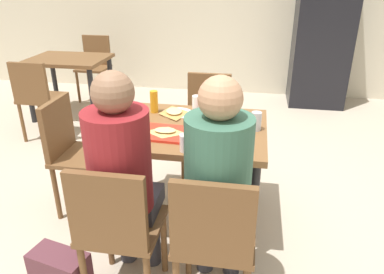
{
  "coord_description": "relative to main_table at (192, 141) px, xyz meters",
  "views": [
    {
      "loc": [
        0.38,
        -2.2,
        1.67
      ],
      "look_at": [
        0.0,
        0.0,
        0.65
      ],
      "focal_mm": 34.39,
      "sensor_mm": 36.0,
      "label": 1
    }
  ],
  "objects": [
    {
      "name": "ground_plane",
      "position": [
        0.0,
        0.0,
        -0.63
      ],
      "size": [
        10.0,
        10.0,
        0.02
      ],
      "primitive_type": "cube",
      "color": "#B7A893"
    },
    {
      "name": "main_table",
      "position": [
        0.0,
        0.0,
        0.0
      ],
      "size": [
        0.97,
        0.83,
        0.73
      ],
      "color": "brown",
      "rests_on": "ground_plane"
    },
    {
      "name": "chair_near_left",
      "position": [
        -0.24,
        -0.8,
        -0.12
      ],
      "size": [
        0.4,
        0.4,
        0.86
      ],
      "color": "brown",
      "rests_on": "ground_plane"
    },
    {
      "name": "chair_near_right",
      "position": [
        0.24,
        -0.8,
        -0.12
      ],
      "size": [
        0.4,
        0.4,
        0.86
      ],
      "color": "brown",
      "rests_on": "ground_plane"
    },
    {
      "name": "chair_far_side",
      "position": [
        0.0,
        0.8,
        -0.12
      ],
      "size": [
        0.4,
        0.4,
        0.86
      ],
      "color": "brown",
      "rests_on": "ground_plane"
    },
    {
      "name": "chair_left_end",
      "position": [
        -0.87,
        0.0,
        -0.12
      ],
      "size": [
        0.4,
        0.4,
        0.86
      ],
      "color": "brown",
      "rests_on": "ground_plane"
    },
    {
      "name": "person_in_red",
      "position": [
        -0.24,
        -0.66,
        0.13
      ],
      "size": [
        0.32,
        0.42,
        1.27
      ],
      "color": "#383842",
      "rests_on": "ground_plane"
    },
    {
      "name": "person_in_brown_jacket",
      "position": [
        0.24,
        -0.66,
        0.13
      ],
      "size": [
        0.32,
        0.42,
        1.27
      ],
      "color": "#383842",
      "rests_on": "ground_plane"
    },
    {
      "name": "tray_red_near",
      "position": [
        -0.17,
        -0.14,
        0.11
      ],
      "size": [
        0.37,
        0.28,
        0.02
      ],
      "primitive_type": "cube",
      "rotation": [
        0.0,
        0.0,
        -0.05
      ],
      "color": "red",
      "rests_on": "main_table"
    },
    {
      "name": "tray_red_far",
      "position": [
        0.17,
        0.12,
        0.11
      ],
      "size": [
        0.39,
        0.3,
        0.02
      ],
      "primitive_type": "cube",
      "rotation": [
        0.0,
        0.0,
        0.13
      ],
      "color": "red",
      "rests_on": "main_table"
    },
    {
      "name": "paper_plate_center",
      "position": [
        -0.15,
        0.23,
        0.11
      ],
      "size": [
        0.22,
        0.22,
        0.01
      ],
      "primitive_type": "cylinder",
      "color": "white",
      "rests_on": "main_table"
    },
    {
      "name": "paper_plate_near_edge",
      "position": [
        0.15,
        -0.23,
        0.11
      ],
      "size": [
        0.22,
        0.22,
        0.01
      ],
      "primitive_type": "cylinder",
      "color": "white",
      "rests_on": "main_table"
    },
    {
      "name": "pizza_slice_a",
      "position": [
        -0.14,
        -0.15,
        0.13
      ],
      "size": [
        0.2,
        0.13,
        0.02
      ],
      "color": "#DBAD60",
      "rests_on": "tray_red_near"
    },
    {
      "name": "pizza_slice_b",
      "position": [
        0.16,
        0.12,
        0.13
      ],
      "size": [
        0.24,
        0.18,
        0.02
      ],
      "color": "tan",
      "rests_on": "tray_red_far"
    },
    {
      "name": "pizza_slice_c",
      "position": [
        -0.17,
        0.22,
        0.12
      ],
      "size": [
        0.22,
        0.26,
        0.02
      ],
      "color": "#C68C47",
      "rests_on": "paper_plate_center"
    },
    {
      "name": "pizza_slice_d",
      "position": [
        0.16,
        -0.25,
        0.12
      ],
      "size": [
        0.19,
        0.24,
        0.02
      ],
      "color": "tan",
      "rests_on": "paper_plate_near_edge"
    },
    {
      "name": "plastic_cup_a",
      "position": [
        -0.02,
        0.35,
        0.16
      ],
      "size": [
        0.07,
        0.07,
        0.1
      ],
      "primitive_type": "cylinder",
      "color": "white",
      "rests_on": "main_table"
    },
    {
      "name": "plastic_cup_b",
      "position": [
        0.02,
        -0.35,
        0.16
      ],
      "size": [
        0.07,
        0.07,
        0.1
      ],
      "primitive_type": "cylinder",
      "color": "white",
      "rests_on": "main_table"
    },
    {
      "name": "plastic_cup_c",
      "position": [
        -0.39,
        0.06,
        0.16
      ],
      "size": [
        0.07,
        0.07,
        0.1
      ],
      "primitive_type": "cylinder",
      "color": "white",
      "rests_on": "main_table"
    },
    {
      "name": "plastic_cup_d",
      "position": [
        0.1,
        0.27,
        0.16
      ],
      "size": [
        0.07,
        0.07,
        0.1
      ],
      "primitive_type": "cylinder",
      "color": "white",
      "rests_on": "main_table"
    },
    {
      "name": "soda_can",
      "position": [
        0.41,
        0.02,
        0.17
      ],
      "size": [
        0.07,
        0.07,
        0.12
      ],
      "primitive_type": "cylinder",
      "color": "#B7BCC6",
      "rests_on": "main_table"
    },
    {
      "name": "condiment_bottle",
      "position": [
        -0.32,
        0.23,
        0.19
      ],
      "size": [
        0.06,
        0.06,
        0.16
      ],
      "primitive_type": "cylinder",
      "color": "orange",
      "rests_on": "main_table"
    },
    {
      "name": "foil_bundle",
      "position": [
        -0.41,
        -0.02,
        0.16
      ],
      "size": [
        0.1,
        0.1,
        0.1
      ],
      "primitive_type": "sphere",
      "color": "silver",
      "rests_on": "main_table"
    },
    {
      "name": "handbag",
      "position": [
        -0.59,
        -0.81,
        -0.48
      ],
      "size": [
        0.35,
        0.23,
        0.28
      ],
      "primitive_type": "cube",
      "rotation": [
        0.0,
        0.0,
        -0.23
      ],
      "color": "#592D38",
      "rests_on": "ground_plane"
    },
    {
      "name": "drink_fridge",
      "position": [
        1.21,
        2.85,
        0.33
      ],
      "size": [
        0.7,
        0.6,
        1.9
      ],
      "primitive_type": "cube",
      "color": "black",
      "rests_on": "ground_plane"
    },
    {
      "name": "background_table",
      "position": [
        -1.8,
        1.82,
        -0.02
      ],
      "size": [
        0.9,
        0.7,
        0.73
      ],
      "color": "brown",
      "rests_on": "ground_plane"
    },
    {
      "name": "background_chair_near",
      "position": [
        -1.8,
        1.09,
        -0.12
      ],
      "size": [
        0.4,
        0.4,
        0.86
      ],
      "color": "brown",
      "rests_on": "ground_plane"
    },
    {
      "name": "background_chair_far",
      "position": [
        -1.8,
        2.56,
        -0.12
      ],
      "size": [
        0.4,
        0.4,
        0.86
      ],
      "color": "brown",
      "rests_on": "ground_plane"
    }
  ]
}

